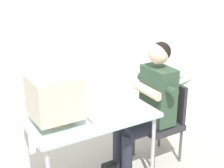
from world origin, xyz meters
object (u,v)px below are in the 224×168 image
object	(u,v)px
desk	(90,119)
office_chair	(163,118)
keyboard	(90,111)
potted_plant	(161,104)
crt_monitor	(55,97)
person_seated	(150,101)

from	to	relation	value
desk	office_chair	xyz separation A→B (m)	(0.89, 0.00, -0.21)
desk	office_chair	world-z (taller)	office_chair
keyboard	potted_plant	distance (m)	1.44
desk	keyboard	size ratio (longest dim) A/B	2.61
crt_monitor	office_chair	bearing A→B (deg)	0.88
desk	potted_plant	distance (m)	1.44
desk	crt_monitor	size ratio (longest dim) A/B	2.71
keyboard	person_seated	size ratio (longest dim) A/B	0.34
person_seated	desk	bearing A→B (deg)	-179.78
keyboard	office_chair	world-z (taller)	office_chair
desk	keyboard	xyz separation A→B (m)	(0.01, 0.02, 0.07)
keyboard	person_seated	distance (m)	0.69
office_chair	potted_plant	size ratio (longest dim) A/B	0.95
office_chair	potted_plant	distance (m)	0.67
keyboard	person_seated	world-z (taller)	person_seated
crt_monitor	office_chair	xyz separation A→B (m)	(1.22, 0.02, -0.52)
office_chair	potted_plant	bearing A→B (deg)	52.80
office_chair	crt_monitor	bearing A→B (deg)	-179.12
keyboard	potted_plant	bearing A→B (deg)	21.85
person_seated	potted_plant	size ratio (longest dim) A/B	1.46
keyboard	office_chair	bearing A→B (deg)	-0.88
crt_monitor	potted_plant	distance (m)	1.84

